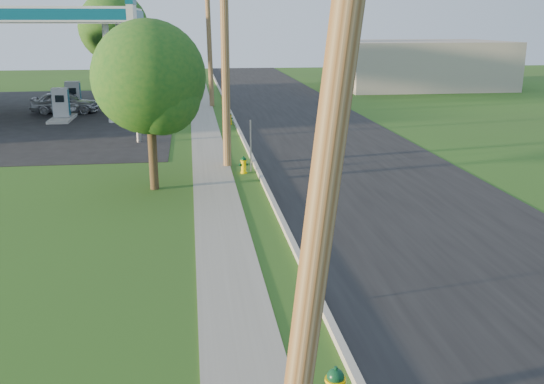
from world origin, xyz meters
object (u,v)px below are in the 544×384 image
object	(u,v)px
tree_verge	(152,82)
hydrant_mid	(244,165)
utility_pole_far	(209,34)
price_pylon	(132,26)
fuel_pump_se	(74,100)
hydrant_far	(230,118)
fuel_pump_ne	(61,108)
utility_pole_near	(334,107)
utility_pole_mid	(225,39)
car_silver	(65,102)
tree_lot	(115,30)

from	to	relation	value
tree_verge	hydrant_mid	size ratio (longest dim) A/B	8.58
tree_verge	hydrant_mid	bearing A→B (deg)	31.07
utility_pole_far	price_pylon	xyz separation A→B (m)	(-3.90, -12.50, 0.63)
fuel_pump_se	hydrant_far	bearing A→B (deg)	-35.26
utility_pole_far	fuel_pump_ne	world-z (taller)	utility_pole_far
fuel_pump_se	price_pylon	distance (m)	13.40
utility_pole_near	utility_pole_mid	xyz separation A→B (m)	(-0.00, 18.00, 0.15)
fuel_pump_se	car_silver	distance (m)	1.18
fuel_pump_ne	car_silver	world-z (taller)	fuel_pump_ne
utility_pole_far	hydrant_far	world-z (taller)	utility_pole_far
utility_pole_mid	price_pylon	size ratio (longest dim) A/B	1.43
fuel_pump_ne	fuel_pump_se	bearing A→B (deg)	90.00
fuel_pump_ne	hydrant_far	distance (m)	10.09
fuel_pump_ne	tree_lot	world-z (taller)	tree_lot
car_silver	fuel_pump_se	bearing A→B (deg)	-12.01
hydrant_mid	tree_lot	bearing A→B (deg)	106.17
tree_verge	hydrant_far	size ratio (longest dim) A/B	8.10
utility_pole_mid	utility_pole_far	world-z (taller)	utility_pole_mid
price_pylon	car_silver	world-z (taller)	price_pylon
price_pylon	hydrant_mid	bearing A→B (deg)	-56.83
tree_lot	hydrant_far	world-z (taller)	tree_lot
tree_verge	price_pylon	bearing A→B (deg)	98.28
tree_lot	car_silver	world-z (taller)	tree_lot
utility_pole_far	tree_lot	world-z (taller)	utility_pole_far
price_pylon	car_silver	size ratio (longest dim) A/B	1.66
price_pylon	tree_lot	bearing A→B (deg)	98.84
utility_pole_far	hydrant_mid	xyz separation A→B (m)	(0.54, -19.30, -4.48)
tree_lot	car_silver	bearing A→B (deg)	-107.20
fuel_pump_se	hydrant_far	xyz separation A→B (m)	(9.67, -6.84, -0.38)
utility_pole_near	price_pylon	distance (m)	23.83
tree_lot	hydrant_far	bearing A→B (deg)	-61.25
fuel_pump_se	car_silver	bearing A→B (deg)	-106.71
car_silver	utility_pole_near	bearing A→B (deg)	-160.04
tree_lot	hydrant_far	size ratio (longest dim) A/B	11.01
hydrant_far	tree_lot	bearing A→B (deg)	118.75
hydrant_far	car_silver	size ratio (longest dim) A/B	0.17
price_pylon	hydrant_far	xyz separation A→B (m)	(4.67, 4.66, -5.09)
utility_pole_near	fuel_pump_ne	bearing A→B (deg)	106.02
utility_pole_mid	tree_lot	distance (m)	24.82
fuel_pump_ne	tree_lot	distance (m)	11.90
utility_pole_far	hydrant_far	distance (m)	9.05
utility_pole_mid	tree_verge	distance (m)	4.34
hydrant_far	car_silver	xyz separation A→B (m)	(-10.01, 5.71, 0.36)
tree_verge	car_silver	distance (m)	20.41
price_pylon	utility_pole_far	bearing A→B (deg)	72.67
utility_pole_near	hydrant_mid	distance (m)	17.30
utility_pole_near	tree_verge	size ratio (longest dim) A/B	1.65
utility_pole_mid	hydrant_far	distance (m)	11.18
fuel_pump_se	hydrant_far	world-z (taller)	fuel_pump_se
fuel_pump_se	hydrant_mid	distance (m)	20.59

